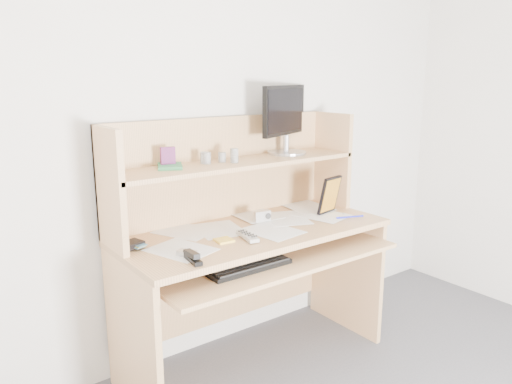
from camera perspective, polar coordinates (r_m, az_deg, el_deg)
back_wall at (r=2.71m, az=-4.22°, el=7.55°), size 3.60×0.04×2.50m
desk at (r=2.63m, az=-1.19°, el=-5.01°), size 1.40×0.70×1.30m
paper_clutter at (r=2.55m, az=-0.14°, el=-4.21°), size 1.32×0.54×0.01m
keyboard at (r=2.31m, az=-0.97°, el=-8.40°), size 0.41×0.15×0.03m
tv_remote at (r=2.40m, az=-0.97°, el=-5.05°), size 0.08×0.18×0.02m
flip_phone at (r=2.20m, az=-7.89°, el=-6.82°), size 0.08×0.10×0.02m
stapler at (r=2.12m, az=-7.21°, el=-7.29°), size 0.05×0.13×0.04m
wallet at (r=2.34m, az=-14.06°, el=-5.84°), size 0.11×0.10×0.02m
sticky_note_pad at (r=2.37m, az=-3.70°, el=-5.52°), size 0.09×0.09×0.01m
digital_camera at (r=2.66m, az=0.67°, el=-2.76°), size 0.10×0.05×0.06m
game_case at (r=2.82m, az=8.41°, el=-0.33°), size 0.15×0.05×0.21m
blue_pen at (r=2.77m, az=10.68°, el=-2.81°), size 0.15×0.07×0.01m
card_box at (r=2.44m, az=-10.04°, el=3.94°), size 0.07×0.03×0.10m
shelf_book at (r=2.43m, az=-9.82°, el=2.93°), size 0.17×0.19×0.02m
chip_stack_a at (r=2.51m, az=-5.67°, el=3.89°), size 0.05×0.05×0.06m
chip_stack_b at (r=2.52m, az=-5.98°, el=3.91°), size 0.05×0.05×0.06m
chip_stack_c at (r=2.56m, az=-3.90°, el=3.98°), size 0.04×0.04×0.05m
chip_stack_d at (r=2.54m, az=-2.49°, el=4.17°), size 0.04×0.04×0.07m
monitor at (r=2.83m, az=3.31°, el=8.49°), size 0.42×0.23×0.38m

